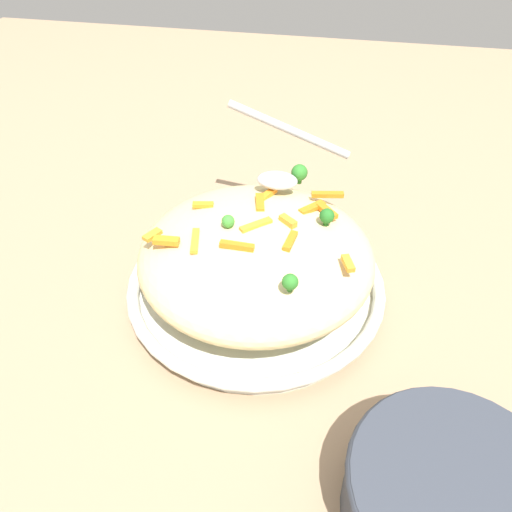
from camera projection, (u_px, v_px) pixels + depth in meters
name	position (u px, v px, depth m)	size (l,w,h in m)	color
ground_plane	(256.00, 296.00, 0.67)	(2.40, 2.40, 0.00)	#9E7F60
serving_bowl	(256.00, 286.00, 0.65)	(0.35, 0.35, 0.04)	silver
pasta_mound	(256.00, 255.00, 0.62)	(0.31, 0.30, 0.09)	#DBC689
carrot_piece_0	(254.00, 225.00, 0.58)	(0.04, 0.01, 0.01)	orange
carrot_piece_1	(312.00, 208.00, 0.62)	(0.04, 0.01, 0.01)	orange
carrot_piece_2	(260.00, 203.00, 0.63)	(0.04, 0.01, 0.01)	orange
carrot_piece_3	(328.00, 194.00, 0.65)	(0.04, 0.01, 0.01)	orange
carrot_piece_4	(237.00, 246.00, 0.56)	(0.04, 0.01, 0.01)	orange
carrot_piece_5	(203.00, 205.00, 0.63)	(0.03, 0.01, 0.01)	orange
carrot_piece_6	(152.00, 235.00, 0.58)	(0.02, 0.01, 0.01)	orange
carrot_piece_7	(271.00, 195.00, 0.64)	(0.04, 0.01, 0.01)	orange
carrot_piece_8	(348.00, 263.00, 0.54)	(0.03, 0.01, 0.01)	orange
carrot_piece_9	(195.00, 241.00, 0.57)	(0.04, 0.01, 0.01)	orange
carrot_piece_10	(288.00, 221.00, 0.59)	(0.02, 0.01, 0.01)	orange
carrot_piece_11	(290.00, 241.00, 0.56)	(0.03, 0.01, 0.01)	orange
carrot_piece_12	(166.00, 241.00, 0.57)	(0.03, 0.01, 0.01)	orange
carrot_piece_13	(327.00, 211.00, 0.62)	(0.03, 0.01, 0.01)	orange
broccoli_floret_0	(327.00, 216.00, 0.59)	(0.02, 0.02, 0.02)	#205B1C
broccoli_floret_1	(228.00, 222.00, 0.58)	(0.02, 0.02, 0.02)	#377928
broccoli_floret_2	(290.00, 282.00, 0.50)	(0.02, 0.02, 0.02)	#296820
broccoli_floret_3	(299.00, 173.00, 0.67)	(0.02, 0.02, 0.03)	#296820
serving_spoon	(282.00, 159.00, 0.67)	(0.18, 0.12, 0.08)	#B7B7BC
companion_bowl	(453.00, 500.00, 0.42)	(0.20, 0.20, 0.08)	#333842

